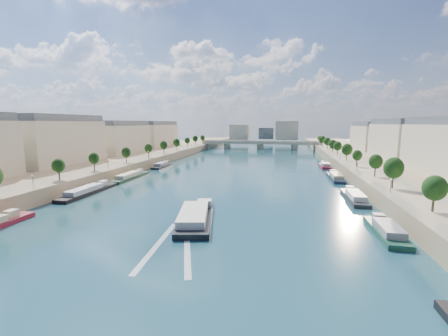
% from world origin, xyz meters
% --- Properties ---
extents(ground, '(700.00, 700.00, 0.00)m').
position_xyz_m(ground, '(0.00, 100.00, 0.00)').
color(ground, '#0E363D').
rests_on(ground, ground).
extents(quay_left, '(44.00, 520.00, 5.00)m').
position_xyz_m(quay_left, '(-72.00, 100.00, 2.50)').
color(quay_left, '#9E8460').
rests_on(quay_left, ground).
extents(quay_right, '(44.00, 520.00, 5.00)m').
position_xyz_m(quay_right, '(72.00, 100.00, 2.50)').
color(quay_right, '#9E8460').
rests_on(quay_right, ground).
extents(pave_left, '(14.00, 520.00, 0.10)m').
position_xyz_m(pave_left, '(-57.00, 100.00, 5.05)').
color(pave_left, gray).
rests_on(pave_left, quay_left).
extents(pave_right, '(14.00, 520.00, 0.10)m').
position_xyz_m(pave_right, '(57.00, 100.00, 5.05)').
color(pave_right, gray).
rests_on(pave_right, quay_right).
extents(trees_left, '(4.80, 268.80, 8.26)m').
position_xyz_m(trees_left, '(-55.00, 102.00, 10.48)').
color(trees_left, '#382B1E').
rests_on(trees_left, ground).
extents(trees_right, '(4.80, 268.80, 8.26)m').
position_xyz_m(trees_right, '(55.00, 110.00, 10.48)').
color(trees_right, '#382B1E').
rests_on(trees_right, ground).
extents(lamps_left, '(0.36, 200.36, 4.28)m').
position_xyz_m(lamps_left, '(-52.50, 90.00, 7.78)').
color(lamps_left, black).
rests_on(lamps_left, ground).
extents(lamps_right, '(0.36, 200.36, 4.28)m').
position_xyz_m(lamps_right, '(52.50, 105.00, 7.78)').
color(lamps_right, black).
rests_on(lamps_right, ground).
extents(buildings_left, '(16.00, 226.00, 23.20)m').
position_xyz_m(buildings_left, '(-85.00, 112.00, 16.45)').
color(buildings_left, beige).
rests_on(buildings_left, ground).
extents(buildings_right, '(16.00, 226.00, 23.20)m').
position_xyz_m(buildings_right, '(85.00, 112.00, 16.45)').
color(buildings_right, beige).
rests_on(buildings_right, ground).
extents(skyline, '(79.00, 42.00, 22.00)m').
position_xyz_m(skyline, '(3.19, 319.52, 14.66)').
color(skyline, beige).
rests_on(skyline, ground).
extents(bridge, '(112.00, 12.00, 8.15)m').
position_xyz_m(bridge, '(0.00, 241.16, 5.08)').
color(bridge, '#C1B79E').
rests_on(bridge, ground).
extents(tour_barge, '(13.66, 29.14, 3.81)m').
position_xyz_m(tour_barge, '(0.44, 25.31, 1.07)').
color(tour_barge, black).
rests_on(tour_barge, ground).
extents(wake, '(12.90, 26.01, 0.04)m').
position_xyz_m(wake, '(0.44, 8.71, 0.02)').
color(wake, silver).
rests_on(wake, ground).
extents(moored_barges_left, '(5.00, 157.35, 3.60)m').
position_xyz_m(moored_barges_left, '(-45.50, 42.93, 0.84)').
color(moored_barges_left, '#1C1A3A').
rests_on(moored_barges_left, ground).
extents(moored_barges_right, '(5.00, 166.54, 3.60)m').
position_xyz_m(moored_barges_right, '(45.50, 55.69, 0.84)').
color(moored_barges_right, black).
rests_on(moored_barges_right, ground).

